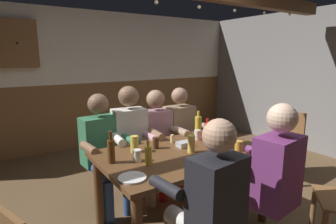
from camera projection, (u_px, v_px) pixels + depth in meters
ground_plane at (179, 220)px, 2.72m from camera, size 7.27×7.27×0.00m
back_wall_upper at (85, 47)px, 4.69m from camera, size 6.06×0.12×1.22m
back_wall_wainscot at (89, 114)px, 4.92m from camera, size 6.06×0.12×1.13m
dining_table at (183, 162)px, 2.56m from camera, size 1.52×0.97×0.73m
person_0 at (104, 147)px, 2.85m from camera, size 0.54×0.56×1.21m
person_1 at (132, 138)px, 3.03m from camera, size 0.53×0.56×1.27m
person_2 at (159, 136)px, 3.22m from camera, size 0.50×0.52×1.21m
person_3 at (183, 132)px, 3.41m from camera, size 0.50×0.54×1.21m
person_4 at (208, 199)px, 1.80m from camera, size 0.51×0.56×1.23m
person_5 at (268, 175)px, 2.12m from camera, size 0.53×0.57×1.26m
chair_empty_near_left at (284, 142)px, 3.61m from camera, size 0.47×0.47×0.88m
table_candle at (172, 139)px, 2.79m from camera, size 0.04×0.04×0.08m
condiment_caddy at (184, 144)px, 2.66m from camera, size 0.14×0.10×0.05m
plate_0 at (132, 178)px, 1.96m from camera, size 0.20×0.20×0.01m
bottle_0 at (148, 155)px, 2.21m from camera, size 0.06×0.06×0.21m
bottle_1 at (111, 150)px, 2.24m from camera, size 0.06×0.06×0.27m
bottle_2 at (207, 132)px, 2.81m from camera, size 0.06×0.06×0.24m
bottle_3 at (198, 125)px, 3.03m from camera, size 0.07×0.07×0.27m
pint_glass_0 at (156, 143)px, 2.60m from camera, size 0.06×0.06×0.11m
pint_glass_1 at (238, 149)px, 2.37m from camera, size 0.07×0.07×0.15m
pint_glass_2 at (198, 135)px, 2.88m from camera, size 0.07×0.07×0.10m
pint_glass_3 at (134, 144)px, 2.50m from camera, size 0.07×0.07×0.15m
pint_glass_4 at (220, 137)px, 2.72m from camera, size 0.07×0.07×0.16m
pint_glass_5 at (191, 144)px, 2.49m from camera, size 0.07×0.07×0.16m
pint_glass_6 at (137, 156)px, 2.28m from camera, size 0.07×0.07×0.10m
wall_dart_cabinet at (17, 44)px, 4.02m from camera, size 0.56×0.15×0.70m
string_lights at (156, 0)px, 2.63m from camera, size 4.28×0.04×0.09m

